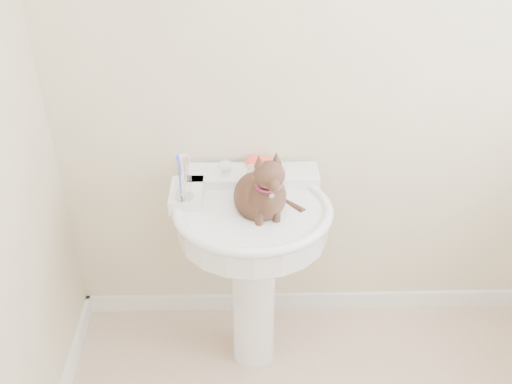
{
  "coord_description": "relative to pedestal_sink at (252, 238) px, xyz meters",
  "views": [
    {
      "loc": [
        -0.33,
        -1.01,
        2.13
      ],
      "look_at": [
        -0.29,
        0.8,
        0.89
      ],
      "focal_mm": 42.0,
      "sensor_mm": 36.0,
      "label": 1
    }
  ],
  "objects": [
    {
      "name": "cat",
      "position": [
        0.04,
        -0.02,
        0.22
      ],
      "size": [
        0.22,
        0.27,
        0.4
      ],
      "rotation": [
        0.0,
        0.0,
        0.27
      ],
      "color": "#4D2A1D",
      "rests_on": "pedestal_sink"
    },
    {
      "name": "soap_bar",
      "position": [
        0.03,
        0.24,
        0.2
      ],
      "size": [
        0.1,
        0.08,
        0.03
      ],
      "primitive_type": "cube",
      "rotation": [
        0.0,
        0.0,
        -0.28
      ],
      "color": "#FF3D33",
      "rests_on": "pedestal_sink"
    },
    {
      "name": "toothbrush_cup",
      "position": [
        -0.25,
        0.01,
        0.23
      ],
      "size": [
        0.07,
        0.07,
        0.19
      ],
      "rotation": [
        0.0,
        0.0,
        0.17
      ],
      "color": "silver",
      "rests_on": "pedestal_sink"
    },
    {
      "name": "pedestal_sink",
      "position": [
        0.0,
        0.0,
        0.0
      ],
      "size": [
        0.62,
        0.61,
        0.85
      ],
      "color": "white",
      "rests_on": "floor"
    },
    {
      "name": "wall_back",
      "position": [
        0.3,
        0.29,
        0.58
      ],
      "size": [
        2.2,
        0.0,
        2.5
      ],
      "primitive_type": null,
      "color": "beige",
      "rests_on": "ground"
    },
    {
      "name": "faucet",
      "position": [
        0.0,
        0.15,
        0.22
      ],
      "size": [
        0.28,
        0.12,
        0.14
      ],
      "color": "silver",
      "rests_on": "pedestal_sink"
    },
    {
      "name": "baseboard_back",
      "position": [
        0.3,
        0.28,
        -0.62
      ],
      "size": [
        2.2,
        0.02,
        0.09
      ],
      "primitive_type": "cube",
      "color": "white",
      "rests_on": "floor"
    }
  ]
}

